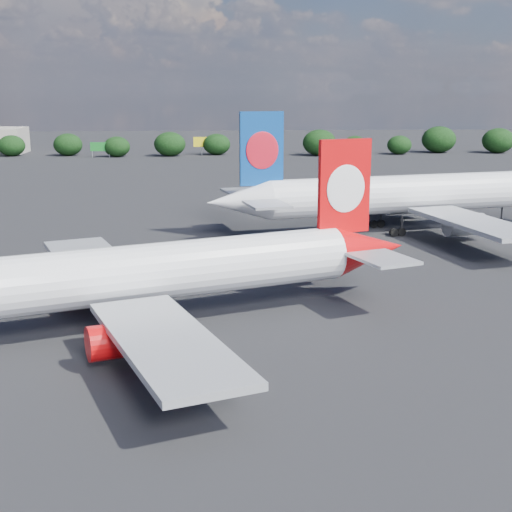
{
  "coord_description": "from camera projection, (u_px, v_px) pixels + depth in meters",
  "views": [
    {
      "loc": [
        12.06,
        -40.19,
        20.42
      ],
      "look_at": [
        16.0,
        12.0,
        8.0
      ],
      "focal_mm": 50.0,
      "sensor_mm": 36.0,
      "label": 1
    }
  ],
  "objects": [
    {
      "name": "horizon_treeline",
      "position": [
        187.0,
        143.0,
        217.09
      ],
      "size": [
        203.45,
        16.29,
        8.59
      ],
      "color": "black",
      "rests_on": "ground"
    },
    {
      "name": "highway_sign",
      "position": [
        101.0,
        147.0,
        211.54
      ],
      "size": [
        6.0,
        0.3,
        4.5
      ],
      "color": "#156C22",
      "rests_on": "ground"
    },
    {
      "name": "ground",
      "position": [
        118.0,
        235.0,
        101.03
      ],
      "size": [
        500.0,
        500.0,
        0.0
      ],
      "primitive_type": "plane",
      "color": "black",
      "rests_on": "ground"
    },
    {
      "name": "qantas_airliner",
      "position": [
        162.0,
        273.0,
        61.66
      ],
      "size": [
        46.81,
        44.99,
        15.73
      ],
      "color": "white",
      "rests_on": "ground"
    },
    {
      "name": "china_southern_airliner",
      "position": [
        394.0,
        196.0,
        102.17
      ],
      "size": [
        52.81,
        50.49,
        17.32
      ],
      "color": "white",
      "rests_on": "ground"
    },
    {
      "name": "billboard_yellow",
      "position": [
        202.0,
        142.0,
        219.38
      ],
      "size": [
        5.0,
        0.3,
        5.5
      ],
      "color": "yellow",
      "rests_on": "ground"
    }
  ]
}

